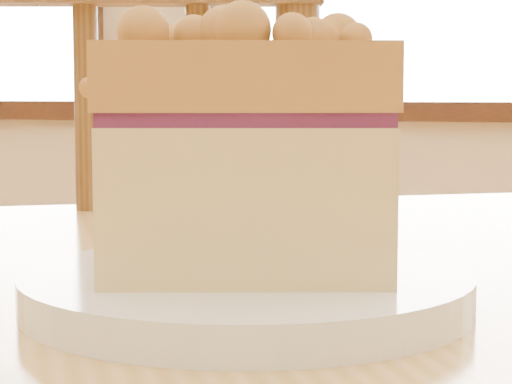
% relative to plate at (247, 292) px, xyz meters
% --- Properties ---
extents(plate, '(0.22, 0.22, 0.02)m').
position_rel_plate_xyz_m(plate, '(0.00, 0.00, 0.00)').
color(plate, white).
rests_on(plate, cafe_table_main).
extents(cake_slice, '(0.15, 0.12, 0.13)m').
position_rel_plate_xyz_m(cake_slice, '(0.00, 0.00, 0.07)').
color(cake_slice, tan).
rests_on(cake_slice, plate).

